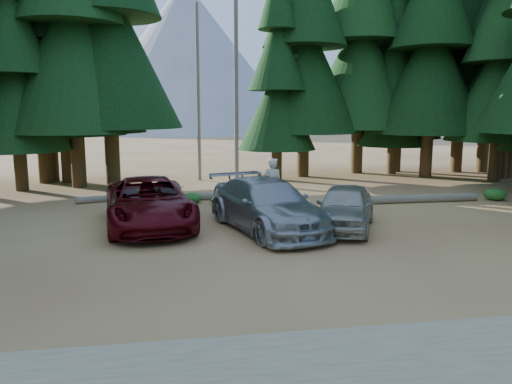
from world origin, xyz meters
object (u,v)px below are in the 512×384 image
Objects in this scene: silver_minivan_right at (345,207)px; log_mid at (232,196)px; red_pickup at (149,203)px; log_left at (123,197)px; frisbee_player at (272,185)px; log_right at (419,199)px; silver_minivan_center at (267,205)px.

silver_minivan_right is 7.10m from log_mid.
silver_minivan_right is 1.16× the size of log_mid.
log_left is (-1.43, 5.54, -0.71)m from red_pickup.
silver_minivan_right is at bearing 165.51° from frisbee_player.
log_right is at bearing -145.09° from frisbee_player.
red_pickup is 4.39m from frisbee_player.
log_left is (-8.09, 6.95, -0.62)m from silver_minivan_right.
log_mid is (3.46, 4.91, -0.70)m from red_pickup.
log_left is (-5.77, 5.79, -1.28)m from frisbee_player.
log_mid is (4.90, -0.64, 0.01)m from log_left.
silver_minivan_right is 2.38× the size of frisbee_player.
red_pickup is at bearing -167.05° from silver_minivan_right.
silver_minivan_center is 1.45× the size of log_left.
log_mid is 8.41m from log_right.
red_pickup is at bearing -166.95° from log_right.
log_mid is 0.71× the size of log_right.
log_right is (4.95, 4.23, -0.59)m from silver_minivan_right.
silver_minivan_center is 1.09× the size of log_right.
red_pickup is at bearing -120.85° from log_mid.
silver_minivan_right reaches higher than log_left.
log_right is (7.27, 3.07, -1.25)m from frisbee_player.
frisbee_player is (0.36, 0.93, 0.56)m from silver_minivan_center.
frisbee_player is 5.38m from log_mid.
log_left is 13.32m from log_right.
silver_minivan_right is 0.82× the size of log_right.
silver_minivan_center is 1.54× the size of log_mid.
silver_minivan_right is (6.66, -1.40, -0.09)m from red_pickup.
red_pickup is 4.15m from silver_minivan_center.
silver_minivan_center reaches higher than log_right.
silver_minivan_center is at bearing -159.88° from silver_minivan_right.
log_mid is at bearing 79.29° from silver_minivan_center.
red_pickup is 6.81m from silver_minivan_right.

